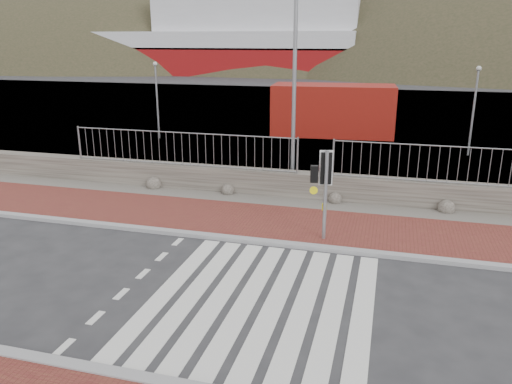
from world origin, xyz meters
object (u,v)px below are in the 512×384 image
(ferry, at_px, (218,38))
(shipping_container, at_px, (333,110))
(streetlight, at_px, (299,63))
(traffic_signal_far, at_px, (325,177))

(ferry, relative_size, shipping_container, 7.39)
(streetlight, xyz_separation_m, shipping_container, (-0.07, 11.39, -3.08))
(streetlight, height_order, shipping_container, streetlight)
(ferry, height_order, shipping_container, ferry)
(ferry, xyz_separation_m, shipping_container, (23.77, -48.40, -3.95))
(streetlight, relative_size, shipping_container, 1.18)
(ferry, bearing_deg, traffic_signal_far, -68.41)
(shipping_container, bearing_deg, traffic_signal_far, -88.29)
(ferry, xyz_separation_m, traffic_signal_far, (25.44, -64.28, -3.53))
(ferry, distance_m, traffic_signal_far, 69.22)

